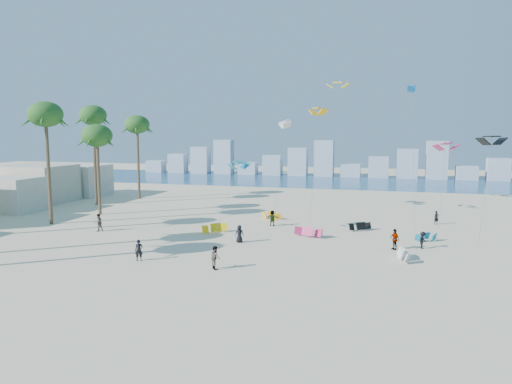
# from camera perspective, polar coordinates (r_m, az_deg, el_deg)

# --- Properties ---
(ground) EXTENTS (220.00, 220.00, 0.00)m
(ground) POSITION_cam_1_polar(r_m,az_deg,el_deg) (34.29, -12.22, -10.64)
(ground) COLOR beige
(ground) RESTS_ON ground
(ocean) EXTENTS (220.00, 220.00, 0.00)m
(ocean) POSITION_cam_1_polar(r_m,az_deg,el_deg) (102.53, 6.69, 1.42)
(ocean) COLOR navy
(ocean) RESTS_ON ground
(kitesurfer_near) EXTENTS (0.75, 0.65, 1.74)m
(kitesurfer_near) POSITION_cam_1_polar(r_m,az_deg,el_deg) (39.88, -13.94, -6.83)
(kitesurfer_near) COLOR black
(kitesurfer_near) RESTS_ON ground
(kitesurfer_mid) EXTENTS (1.07, 1.10, 1.79)m
(kitesurfer_mid) POSITION_cam_1_polar(r_m,az_deg,el_deg) (36.63, -4.94, -7.87)
(kitesurfer_mid) COLOR gray
(kitesurfer_mid) RESTS_ON ground
(kitesurfers_far) EXTENTS (35.68, 14.96, 1.87)m
(kitesurfers_far) POSITION_cam_1_polar(r_m,az_deg,el_deg) (47.80, 2.96, -4.28)
(kitesurfers_far) COLOR black
(kitesurfers_far) RESTS_ON ground
(grounded_kites) EXTENTS (23.34, 17.42, 0.95)m
(grounded_kites) POSITION_cam_1_polar(r_m,az_deg,el_deg) (48.30, 7.04, -4.73)
(grounded_kites) COLOR yellow
(grounded_kites) RESTS_ON ground
(flying_kites) EXTENTS (29.91, 29.44, 17.56)m
(flying_kites) POSITION_cam_1_polar(r_m,az_deg,el_deg) (55.63, 12.70, 8.48)
(flying_kites) COLOR #0D7DA0
(flying_kites) RESTS_ON ground
(palm_row) EXTENTS (9.01, 44.80, 14.16)m
(palm_row) POSITION_cam_1_polar(r_m,az_deg,el_deg) (58.15, -24.19, 7.57)
(palm_row) COLOR brown
(palm_row) RESTS_ON ground
(distant_skyline) EXTENTS (85.00, 3.00, 8.40)m
(distant_skyline) POSITION_cam_1_polar(r_m,az_deg,el_deg) (112.30, 6.89, 3.50)
(distant_skyline) COLOR #9EADBF
(distant_skyline) RESTS_ON ground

